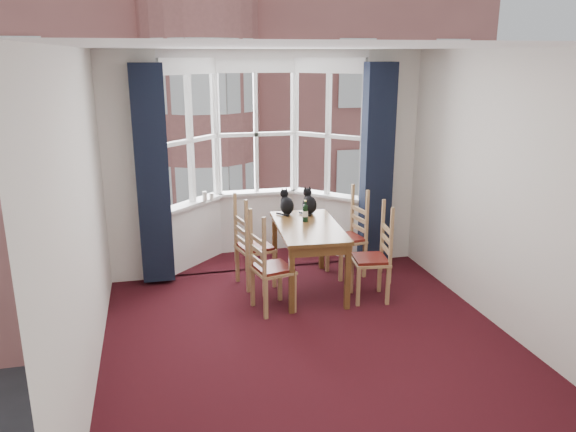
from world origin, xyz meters
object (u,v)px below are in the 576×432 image
object	(u,v)px
chair_left_far	(248,249)
candle_tall	(205,196)
wine_bottle	(305,212)
cat_left	(287,204)
chair_right_far	(353,238)
cat_right	(309,203)
candle_short	(212,197)
chair_right_near	(378,260)
dining_table	(308,234)
chair_left_near	(265,271)

from	to	relation	value
chair_left_far	candle_tall	size ratio (longest dim) A/B	7.00
wine_bottle	cat_left	bearing A→B (deg)	109.81
chair_right_far	wine_bottle	distance (m)	0.83
cat_left	cat_right	world-z (taller)	cat_right
wine_bottle	candle_short	bearing A→B (deg)	135.15
chair_left_far	candle_short	world-z (taller)	candle_short
chair_left_far	chair_right_near	world-z (taller)	same
dining_table	chair_right_far	xyz separation A→B (m)	(0.68, 0.34, -0.22)
cat_left	cat_right	xyz separation A→B (m)	(0.28, -0.05, 0.01)
cat_right	candle_tall	world-z (taller)	cat_right
chair_left_near	cat_left	size ratio (longest dim) A/B	2.79
chair_left_near	candle_tall	xyz separation A→B (m)	(-0.48, 1.64, 0.46)
chair_right_near	candle_short	world-z (taller)	candle_short
chair_left_far	candle_short	xyz separation A→B (m)	(-0.33, 0.93, 0.44)
wine_bottle	candle_tall	xyz separation A→B (m)	(-1.11, 0.98, 0.02)
cat_right	dining_table	bearing A→B (deg)	-106.47
candle_tall	cat_left	bearing A→B (deg)	-31.61
chair_right_far	candle_short	world-z (taller)	candle_short
chair_right_near	chair_right_far	distance (m)	0.81
dining_table	cat_right	distance (m)	0.58
chair_left_far	candle_tall	world-z (taller)	candle_tall
chair_left_far	cat_left	distance (m)	0.77
chair_left_far	cat_left	world-z (taller)	cat_left
chair_left_near	wine_bottle	world-z (taller)	wine_bottle
dining_table	candle_tall	bearing A→B (deg)	133.62
cat_left	dining_table	bearing A→B (deg)	-76.79
chair_left_far	wine_bottle	size ratio (longest dim) A/B	3.51
cat_right	candle_short	distance (m)	1.34
chair_right_near	wine_bottle	world-z (taller)	wine_bottle
cat_right	candle_short	xyz separation A→B (m)	(-1.16, 0.67, -0.01)
chair_right_near	cat_right	distance (m)	1.21
chair_right_far	candle_short	bearing A→B (deg)	153.61
chair_left_far	cat_right	xyz separation A→B (m)	(0.83, 0.25, 0.46)
chair_left_near	candle_tall	size ratio (longest dim) A/B	7.00
chair_right_far	wine_bottle	world-z (taller)	wine_bottle
chair_left_near	cat_right	size ratio (longest dim) A/B	2.67
chair_left_far	cat_right	distance (m)	0.98
cat_left	candle_tall	distance (m)	1.14
cat_left	candle_tall	bearing A→B (deg)	148.39
cat_right	chair_left_near	bearing A→B (deg)	-127.78
chair_left_near	candle_short	xyz separation A→B (m)	(-0.39, 1.67, 0.44)
candle_tall	candle_short	world-z (taller)	candle_tall
cat_left	candle_tall	world-z (taller)	cat_left
chair_right_far	candle_tall	xyz separation A→B (m)	(-1.78, 0.81, 0.46)
chair_left_far	wine_bottle	world-z (taller)	wine_bottle
chair_left_near	chair_right_far	distance (m)	1.55
candle_tall	candle_short	size ratio (longest dim) A/B	1.40
chair_left_far	cat_left	xyz separation A→B (m)	(0.55, 0.30, 0.45)
candle_tall	candle_short	bearing A→B (deg)	18.24
chair_right_near	wine_bottle	xyz separation A→B (m)	(-0.69, 0.64, 0.44)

